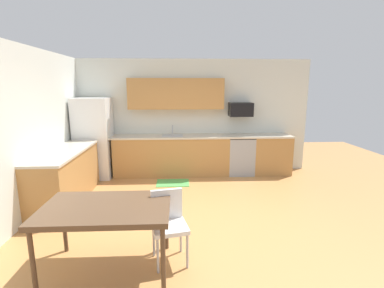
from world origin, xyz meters
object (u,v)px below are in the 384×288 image
Objects in this scene: refrigerator at (94,138)px; dining_table at (106,211)px; chair_near_table at (168,220)px; microwave at (241,109)px; oven_range at (240,155)px.

dining_table is (1.12, -3.47, -0.20)m from refrigerator.
refrigerator is 3.78m from chair_near_table.
chair_near_table is at bearing -114.66° from microwave.
refrigerator reaches higher than oven_range.
dining_table is 1.65× the size of chair_near_table.
microwave reaches higher than dining_table.
microwave is (3.40, 0.18, 0.62)m from refrigerator.
oven_range is at bearing -90.00° from microwave.
refrigerator is 1.30× the size of dining_table.
chair_near_table is at bearing -115.30° from oven_range.
microwave is at bearing 3.03° from refrigerator.
microwave is 0.39× the size of dining_table.
oven_range is 1.08m from microwave.
refrigerator is 3.46m from microwave.
refrigerator is at bearing 118.58° from chair_near_table.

